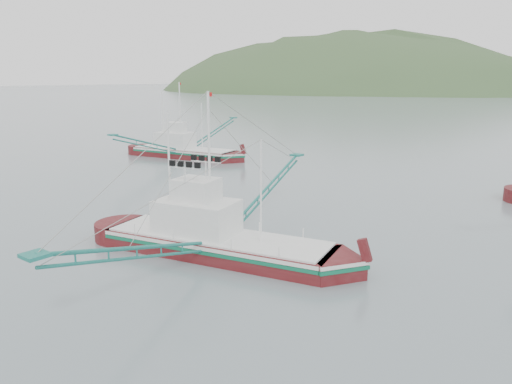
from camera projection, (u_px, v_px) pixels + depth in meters
The scene contains 4 objects.
ground at pixel (201, 255), 33.27m from camera, with size 1200.00×1200.00×0.00m, color slate.
main_boat at pixel (215, 225), 32.87m from camera, with size 16.29×28.19×11.56m.
bg_boat_left at pixel (183, 144), 72.89m from camera, with size 16.37×28.51×11.64m.
headland_left at pixel (345, 90), 417.78m from camera, with size 448.00×308.00×210.00m, color #344F28.
Camera 1 is at (22.20, -22.60, 11.62)m, focal length 35.00 mm.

